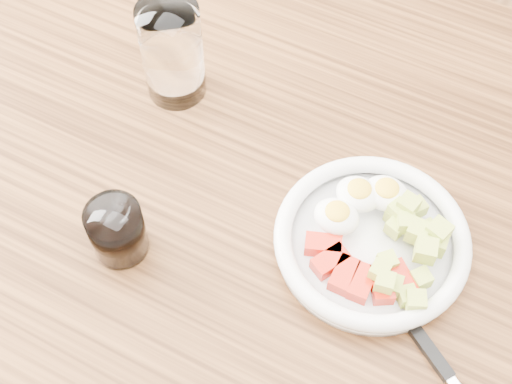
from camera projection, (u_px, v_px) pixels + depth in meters
dining_table at (259, 257)px, 0.88m from camera, size 1.50×0.90×0.77m
bowl at (373, 238)px, 0.76m from camera, size 0.21×0.21×0.05m
fork at (437, 361)px, 0.70m from camera, size 0.17×0.12×0.01m
water_glass at (172, 52)px, 0.84m from camera, size 0.07×0.07×0.13m
coffee_glass at (117, 231)px, 0.75m from camera, size 0.06×0.06×0.07m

